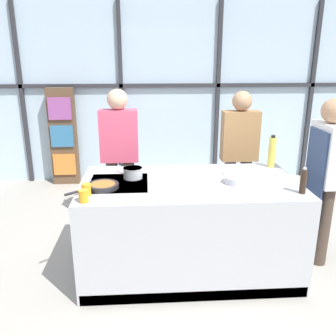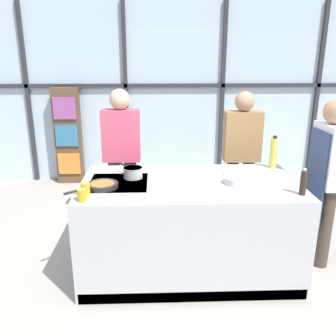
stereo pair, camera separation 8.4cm
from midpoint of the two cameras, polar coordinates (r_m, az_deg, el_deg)
ground_plane at (r=3.63m, az=2.57°, el=-15.53°), size 18.00×18.00×0.00m
back_window_wall at (r=5.81m, az=-0.14°, el=11.80°), size 6.40×0.10×2.80m
bookshelf at (r=5.87m, az=-16.83°, el=4.80°), size 0.41×0.19×1.53m
demo_island at (r=3.41m, az=2.66°, el=-9.25°), size 1.97×1.05×0.89m
chef at (r=3.68m, az=23.22°, el=-0.69°), size 0.23×0.42×1.62m
spectator_far_left at (r=4.14m, az=-8.36°, el=2.65°), size 0.43×0.23×1.64m
spectator_center_left at (r=4.26m, az=10.77°, el=2.70°), size 0.42×0.23×1.61m
frying_pan at (r=3.12m, az=-11.28°, el=-2.84°), size 0.42×0.36×0.04m
saucepan at (r=3.32m, az=-6.42°, el=-0.72°), size 0.24×0.30×0.10m
white_plate at (r=3.48m, az=9.96°, el=-0.84°), size 0.23×0.23×0.01m
mixing_bowl at (r=3.23m, az=10.24°, el=-1.83°), size 0.22×0.22×0.06m
oil_bottle at (r=3.75m, az=15.71°, el=2.48°), size 0.07×0.07×0.33m
pepper_grinder at (r=3.11m, az=20.16°, el=-2.01°), size 0.05×0.05×0.23m
juice_glass_near at (r=2.85m, az=-14.23°, el=-4.38°), size 0.08×0.08×0.10m
juice_glass_far at (r=2.98m, az=-13.76°, el=-3.39°), size 0.08×0.08×0.10m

